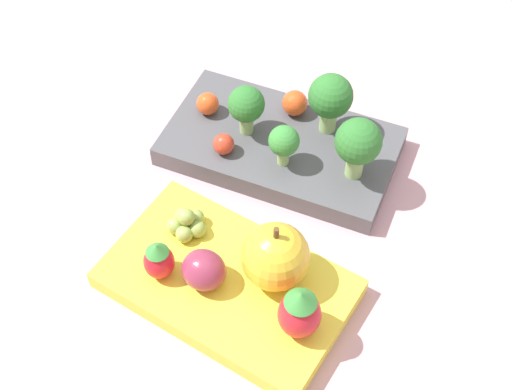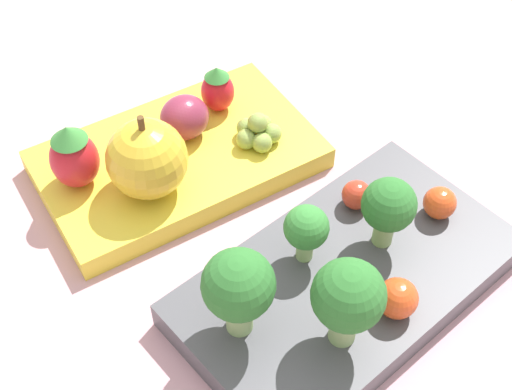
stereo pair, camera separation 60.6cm
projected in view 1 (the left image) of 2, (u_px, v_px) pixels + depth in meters
ground_plane at (256, 217)px, 0.64m from camera, size 4.00×4.00×0.00m
bento_box_savoury at (281, 146)px, 0.68m from camera, size 0.23×0.14×0.02m
bento_box_fruit at (228, 283)px, 0.59m from camera, size 0.21×0.13×0.02m
broccoli_floret_0 at (330, 98)px, 0.65m from camera, size 0.04×0.04×0.06m
broccoli_floret_1 at (246, 106)px, 0.65m from camera, size 0.03×0.03×0.05m
broccoli_floret_2 at (285, 143)px, 0.63m from camera, size 0.03×0.03×0.04m
broccoli_floret_3 at (358, 143)px, 0.61m from camera, size 0.04×0.04×0.06m
cherry_tomato_0 at (295, 103)px, 0.68m from camera, size 0.02×0.02×0.02m
cherry_tomato_1 at (224, 144)px, 0.65m from camera, size 0.02×0.02×0.02m
cherry_tomato_2 at (208, 104)px, 0.69m from camera, size 0.02×0.02×0.02m
apple at (275, 257)px, 0.56m from camera, size 0.06×0.06×0.07m
strawberry_0 at (300, 312)px, 0.53m from camera, size 0.03×0.03×0.05m
strawberry_1 at (159, 260)px, 0.57m from camera, size 0.03×0.03×0.04m
plum at (203, 270)px, 0.57m from camera, size 0.04×0.03×0.03m
grape_cluster at (187, 223)px, 0.60m from camera, size 0.03×0.03×0.03m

